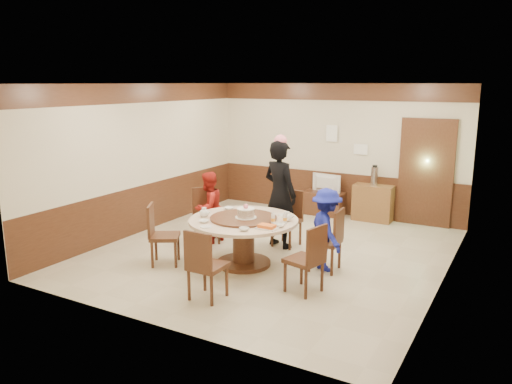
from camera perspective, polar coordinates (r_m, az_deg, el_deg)
The scene contains 29 objects.
room at distance 8.26m, azimuth 1.98°, elevation 0.25°, with size 6.00×6.04×2.84m.
banquet_table at distance 7.80m, azimuth -1.44°, elevation -4.62°, with size 1.70×1.70×0.78m.
chair_0 at distance 7.73m, azimuth 8.02°, elevation -6.70°, with size 0.47×0.46×0.97m.
chair_1 at distance 8.81m, azimuth 3.57°, elevation -4.19°, with size 0.48×0.49×0.97m.
chair_2 at distance 9.03m, azimuth -5.69°, elevation -3.82°, with size 0.62×0.62×0.97m.
chair_3 at distance 8.04m, azimuth -10.49°, elevation -6.02°, with size 0.61×0.60×0.97m.
chair_4 at distance 6.71m, azimuth -5.64°, elevation -9.65°, with size 0.44×0.45×0.97m.
chair_5 at distance 6.92m, azimuth 5.63°, elevation -8.96°, with size 0.54×0.54×0.97m.
person_standing at distance 8.61m, azimuth 2.76°, elevation -0.23°, with size 0.68×0.45×1.87m, color black.
person_red at distance 8.90m, azimuth -5.46°, elevation -1.79°, with size 0.63×0.49×1.29m, color #9F1C15.
person_blue at distance 7.64m, azimuth 8.05°, elevation -4.30°, with size 0.82×0.47×1.28m, color navy.
birthday_cake at distance 7.68m, azimuth -1.17°, elevation -2.40°, with size 0.33×0.33×0.22m.
teapot_left at distance 7.89m, azimuth -5.95°, elevation -2.40°, with size 0.17×0.15×0.13m, color white.
teapot_right at distance 7.63m, azimuth 3.58°, elevation -2.88°, with size 0.17×0.15×0.13m, color white.
bowl_0 at distance 8.32m, azimuth -3.11°, elevation -1.87°, with size 0.15×0.15×0.04m, color white.
bowl_1 at distance 7.13m, azimuth -1.35°, elevation -4.27°, with size 0.15×0.15×0.05m, color white.
bowl_2 at distance 7.58m, azimuth -5.97°, elevation -3.35°, with size 0.15×0.15×0.04m, color white.
bowl_3 at distance 7.32m, azimuth 2.71°, elevation -3.82°, with size 0.15×0.15×0.05m, color white.
saucer_near at distance 7.35m, azimuth -5.72°, elevation -3.96°, with size 0.18×0.18×0.01m, color white.
saucer_far at distance 7.96m, azimuth 3.18°, elevation -2.62°, with size 0.18×0.18×0.01m, color white.
shrimp_platter at distance 7.22m, azimuth 1.25°, elevation -4.02°, with size 0.30×0.20×0.06m.
bottle_0 at distance 7.44m, azimuth 1.96°, elevation -3.11°, with size 0.06×0.06×0.16m, color white.
bottle_1 at distance 7.47m, azimuth 3.34°, elevation -3.05°, with size 0.06×0.06×0.16m, color white.
tv_stand at distance 10.95m, azimuth 7.81°, elevation -1.27°, with size 0.85×0.45×0.50m, color #452515.
television at distance 10.85m, azimuth 7.88°, elevation 1.00°, with size 0.67×0.09×0.39m, color gray.
side_cabinet at distance 10.62m, azimuth 13.23°, elevation -1.22°, with size 0.80×0.40×0.75m, color brown.
thermos at distance 10.50m, azimuth 13.38°, elevation 1.77°, with size 0.15×0.15×0.38m, color silver.
notice_left at distance 10.87m, azimuth 8.65°, elevation 6.64°, with size 0.25×0.00×0.35m, color white.
notice_right at distance 10.69m, azimuth 11.86°, elevation 4.80°, with size 0.30×0.00×0.22m, color white.
Camera 1 is at (3.69, -7.17, 2.82)m, focal length 35.00 mm.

